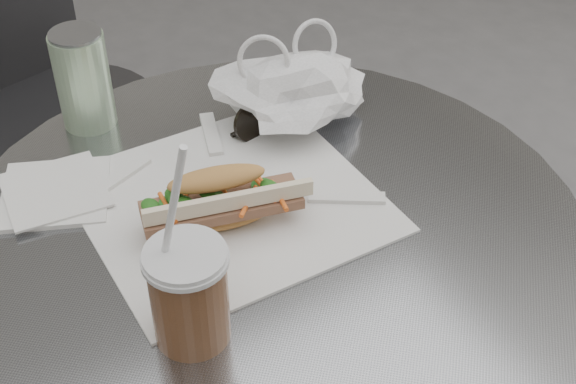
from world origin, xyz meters
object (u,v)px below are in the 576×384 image
cafe_table (272,370)px  iced_coffee (189,293)px  banh_mi (220,200)px  sunglasses (267,116)px  chair_far (68,154)px  drink_can (83,79)px

cafe_table → iced_coffee: iced_coffee is taller
cafe_table → banh_mi: banh_mi is taller
sunglasses → cafe_table: bearing=-130.3°
iced_coffee → sunglasses: 0.37m
chair_far → iced_coffee: bearing=69.2°
chair_far → banh_mi: 0.93m
cafe_table → sunglasses: size_ratio=6.51×
drink_can → sunglasses: bearing=-36.1°
sunglasses → drink_can: (-0.20, 0.14, 0.05)m
cafe_table → chair_far: (-0.01, 0.83, -0.15)m
banh_mi → drink_can: size_ratio=1.75×
sunglasses → drink_can: size_ratio=0.84×
cafe_table → sunglasses: sunglasses is taller
banh_mi → iced_coffee: bearing=-113.3°
iced_coffee → drink_can: bearing=82.3°
banh_mi → sunglasses: (0.15, 0.14, -0.02)m
cafe_table → iced_coffee: size_ratio=3.10×
chair_far → iced_coffee: iced_coffee is taller
chair_far → drink_can: 0.72m
chair_far → sunglasses: sunglasses is taller
banh_mi → sunglasses: size_ratio=2.07×
cafe_table → banh_mi: 0.32m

